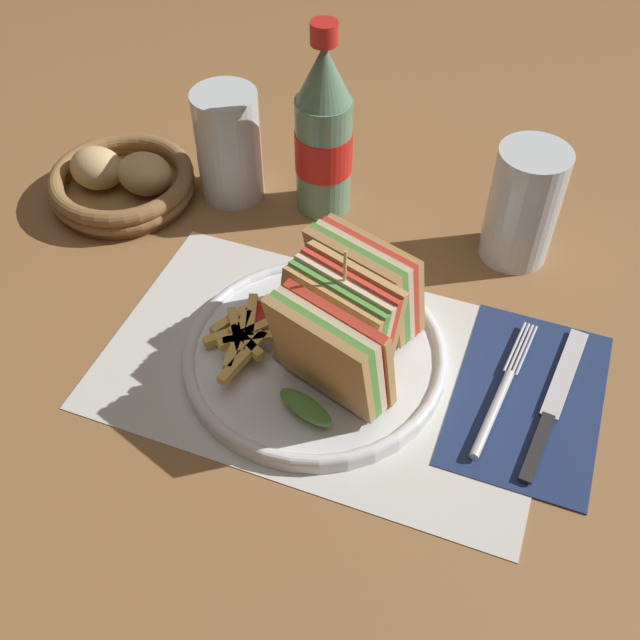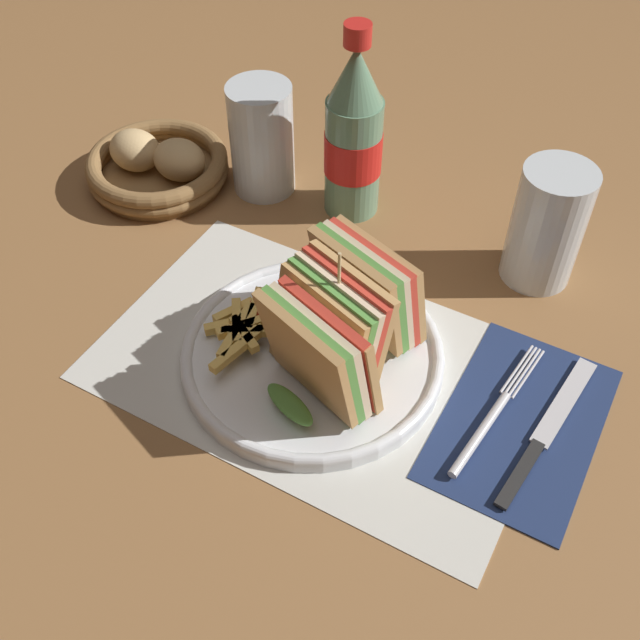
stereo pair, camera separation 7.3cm
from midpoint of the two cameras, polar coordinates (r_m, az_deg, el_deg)
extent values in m
plane|color=olive|center=(0.74, -3.98, -4.86)|extent=(4.00, 4.00, 0.00)
cube|color=silver|center=(0.75, -2.45, -3.72)|extent=(0.44, 0.27, 0.00)
cylinder|color=white|center=(0.75, -3.35, -2.92)|extent=(0.26, 0.26, 0.01)
torus|color=white|center=(0.74, -3.38, -2.58)|extent=(0.26, 0.26, 0.01)
cube|color=tan|center=(0.65, -3.19, -3.31)|extent=(0.11, 0.06, 0.11)
cube|color=#518E3D|center=(0.66, -2.69, -2.96)|extent=(0.11, 0.06, 0.11)
cube|color=beige|center=(0.66, -2.19, -2.61)|extent=(0.11, 0.06, 0.11)
cube|color=red|center=(0.67, -1.71, -2.27)|extent=(0.11, 0.06, 0.11)
cube|color=tan|center=(0.67, -1.23, -1.94)|extent=(0.11, 0.06, 0.11)
ellipsoid|color=#518E3D|center=(0.68, -4.22, -6.83)|extent=(0.06, 0.04, 0.02)
cube|color=tan|center=(0.68, -2.77, -1.79)|extent=(0.11, 0.06, 0.11)
cube|color=#518E3D|center=(0.68, -2.30, -1.28)|extent=(0.11, 0.06, 0.11)
cube|color=beige|center=(0.68, -1.83, -0.77)|extent=(0.11, 0.06, 0.11)
cube|color=red|center=(0.68, -1.37, -0.27)|extent=(0.11, 0.06, 0.11)
cube|color=tan|center=(0.69, -0.91, 0.23)|extent=(0.11, 0.06, 0.11)
ellipsoid|color=#518E3D|center=(0.71, -2.68, -3.90)|extent=(0.06, 0.04, 0.02)
cube|color=tan|center=(0.71, -0.22, 2.25)|extent=(0.11, 0.06, 0.11)
cube|color=#518E3D|center=(0.72, 0.22, 2.53)|extent=(0.11, 0.06, 0.11)
cube|color=beige|center=(0.72, 0.65, 2.81)|extent=(0.11, 0.06, 0.11)
cube|color=red|center=(0.73, 1.07, 3.08)|extent=(0.11, 0.06, 0.11)
cube|color=tan|center=(0.74, 1.49, 3.34)|extent=(0.11, 0.06, 0.11)
ellipsoid|color=#518E3D|center=(0.73, -1.26, -1.19)|extent=(0.06, 0.04, 0.02)
cylinder|color=tan|center=(0.67, -1.29, 0.71)|extent=(0.00, 0.00, 0.14)
cube|color=#E0B756|center=(0.75, -8.74, -1.60)|extent=(0.01, 0.06, 0.01)
cube|color=#E0B756|center=(0.76, -9.61, -0.22)|extent=(0.03, 0.04, 0.01)
cube|color=#E0B756|center=(0.75, -9.83, -1.26)|extent=(0.04, 0.04, 0.01)
cube|color=#E0B756|center=(0.74, -9.23, -0.98)|extent=(0.04, 0.05, 0.01)
cube|color=#E0B756|center=(0.73, -8.21, -1.62)|extent=(0.05, 0.04, 0.01)
cube|color=#E0B756|center=(0.73, -8.39, -1.64)|extent=(0.05, 0.03, 0.01)
cube|color=#E0B756|center=(0.72, -8.80, -3.01)|extent=(0.02, 0.07, 0.01)
cube|color=#E0B756|center=(0.74, -8.51, -1.22)|extent=(0.04, 0.05, 0.01)
cube|color=#E0B756|center=(0.73, -9.08, -1.57)|extent=(0.02, 0.07, 0.01)
cube|color=#E0B756|center=(0.75, -8.04, 0.09)|extent=(0.03, 0.06, 0.01)
ellipsoid|color=maroon|center=(0.76, -6.90, 0.19)|extent=(0.05, 0.04, 0.02)
cube|color=navy|center=(0.74, 12.86, -5.92)|extent=(0.14, 0.21, 0.00)
cylinder|color=silver|center=(0.71, 10.16, -7.17)|extent=(0.02, 0.11, 0.01)
cylinder|color=silver|center=(0.77, 12.02, -2.12)|extent=(0.01, 0.07, 0.00)
cylinder|color=silver|center=(0.77, 12.30, -2.22)|extent=(0.01, 0.07, 0.00)
cylinder|color=silver|center=(0.77, 12.58, -2.32)|extent=(0.01, 0.07, 0.00)
cylinder|color=silver|center=(0.77, 12.86, -2.42)|extent=(0.01, 0.07, 0.00)
cube|color=black|center=(0.70, 13.31, -9.76)|extent=(0.02, 0.08, 0.00)
cube|color=silver|center=(0.76, 15.59, -4.04)|extent=(0.03, 0.12, 0.00)
cylinder|color=slate|center=(0.88, -2.14, 12.30)|extent=(0.07, 0.07, 0.14)
cylinder|color=red|center=(0.88, -2.16, 12.68)|extent=(0.07, 0.07, 0.05)
cone|color=slate|center=(0.83, -2.35, 18.20)|extent=(0.06, 0.06, 0.06)
cylinder|color=red|center=(0.81, -2.45, 20.92)|extent=(0.03, 0.03, 0.02)
cylinder|color=silver|center=(0.84, 12.83, 8.40)|extent=(0.08, 0.08, 0.14)
cylinder|color=black|center=(0.85, 12.53, 6.98)|extent=(0.07, 0.07, 0.08)
cylinder|color=silver|center=(0.92, -9.32, 12.88)|extent=(0.08, 0.08, 0.14)
cylinder|color=black|center=(0.93, -9.11, 11.49)|extent=(0.07, 0.07, 0.08)
cylinder|color=olive|center=(0.98, -16.79, 9.13)|extent=(0.16, 0.16, 0.01)
torus|color=olive|center=(0.97, -16.92, 9.60)|extent=(0.18, 0.18, 0.02)
torus|color=olive|center=(0.96, -17.09, 10.22)|extent=(0.18, 0.18, 0.02)
ellipsoid|color=tan|center=(0.95, -15.41, 10.59)|extent=(0.07, 0.06, 0.05)
ellipsoid|color=tan|center=(0.97, -18.77, 10.81)|extent=(0.07, 0.06, 0.05)
camera|label=1|loc=(0.04, -92.87, -3.13)|focal=42.00mm
camera|label=2|loc=(0.04, 87.13, 3.13)|focal=42.00mm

